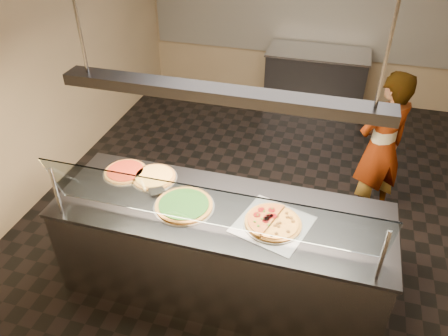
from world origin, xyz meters
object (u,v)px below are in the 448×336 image
(sneeze_guard, at_px, (207,207))
(worker, at_px, (381,148))
(pizza_cheese, at_px, (154,177))
(pizza_tomato, at_px, (126,171))
(prep_table, at_px, (315,81))
(heat_lamp_housing, at_px, (220,94))
(serving_counter, at_px, (221,249))
(pizza_spinach, at_px, (184,205))
(pizza_spatula, at_px, (149,187))
(half_pizza_pepperoni, at_px, (260,218))
(half_pizza_sausage, at_px, (286,224))
(perforated_tray, at_px, (273,224))

(sneeze_guard, height_order, worker, worker)
(pizza_cheese, xyz_separation_m, worker, (1.96, 1.23, -0.11))
(sneeze_guard, distance_m, pizza_tomato, 1.17)
(pizza_cheese, bearing_deg, pizza_tomato, 179.17)
(pizza_cheese, distance_m, prep_table, 3.77)
(pizza_tomato, bearing_deg, heat_lamp_housing, -14.19)
(serving_counter, bearing_deg, pizza_spinach, -170.28)
(pizza_spatula, bearing_deg, heat_lamp_housing, -6.46)
(half_pizza_pepperoni, distance_m, pizza_spinach, 0.63)
(pizza_tomato, relative_size, worker, 0.24)
(heat_lamp_housing, bearing_deg, pizza_tomato, 165.81)
(half_pizza_pepperoni, relative_size, pizza_tomato, 1.20)
(prep_table, bearing_deg, half_pizza_pepperoni, -90.84)
(pizza_spatula, bearing_deg, pizza_tomato, 150.96)
(half_pizza_sausage, relative_size, prep_table, 0.32)
(serving_counter, bearing_deg, half_pizza_sausage, -7.11)
(half_pizza_pepperoni, distance_m, worker, 1.81)
(serving_counter, bearing_deg, pizza_cheese, 160.67)
(pizza_cheese, bearing_deg, worker, 32.18)
(worker, bearing_deg, pizza_spatula, -2.31)
(half_pizza_pepperoni, height_order, pizza_tomato, half_pizza_pepperoni)
(sneeze_guard, relative_size, half_pizza_pepperoni, 5.28)
(pizza_spinach, distance_m, pizza_spatula, 0.39)
(half_pizza_sausage, xyz_separation_m, heat_lamp_housing, (-0.54, 0.07, 0.99))
(sneeze_guard, xyz_separation_m, pizza_spinach, (-0.30, 0.29, -0.28))
(perforated_tray, distance_m, pizza_tomato, 1.44)
(serving_counter, xyz_separation_m, pizza_spatula, (-0.66, 0.08, 0.49))
(half_pizza_sausage, xyz_separation_m, prep_table, (-0.15, 3.89, -0.49))
(serving_counter, bearing_deg, perforated_tray, -8.67)
(pizza_cheese, bearing_deg, sneeze_guard, -40.34)
(pizza_spatula, bearing_deg, serving_counter, -6.46)
(half_pizza_pepperoni, distance_m, pizza_spatula, 1.01)
(half_pizza_pepperoni, bearing_deg, pizza_cheese, 163.30)
(pizza_cheese, bearing_deg, half_pizza_sausage, -14.10)
(half_pizza_sausage, bearing_deg, worker, 64.68)
(perforated_tray, relative_size, half_pizza_pepperoni, 1.36)
(sneeze_guard, bearing_deg, pizza_cheese, 139.66)
(serving_counter, xyz_separation_m, prep_table, (0.39, 3.82, 0.00))
(serving_counter, relative_size, sneeze_guard, 1.10)
(worker, bearing_deg, pizza_cheese, -6.00)
(perforated_tray, xyz_separation_m, worker, (0.83, 1.54, -0.10))
(sneeze_guard, relative_size, prep_table, 1.68)
(sneeze_guard, bearing_deg, serving_counter, 90.00)
(perforated_tray, distance_m, pizza_cheese, 1.17)
(half_pizza_sausage, relative_size, pizza_spatula, 1.72)
(half_pizza_pepperoni, height_order, worker, worker)
(pizza_tomato, relative_size, prep_table, 0.27)
(heat_lamp_housing, bearing_deg, sneeze_guard, -90.00)
(pizza_spinach, bearing_deg, pizza_cheese, 143.16)
(serving_counter, distance_m, heat_lamp_housing, 1.48)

